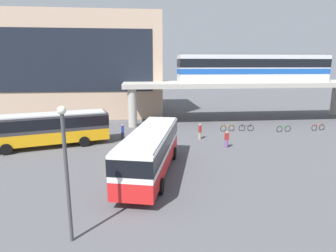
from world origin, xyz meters
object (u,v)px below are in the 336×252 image
at_px(bicycle_black, 246,128).
at_px(bicycle_orange, 227,128).
at_px(bicycle_green, 284,129).
at_px(pedestrian_walking_across, 227,140).
at_px(station_building, 71,66).
at_px(pedestrian_at_kerb, 123,132).
at_px(bus_secondary, 48,127).
at_px(bus_main, 151,147).
at_px(pedestrian_waiting_near_stop, 200,132).
at_px(bicycle_red, 318,127).
at_px(train, 253,67).

bearing_deg(bicycle_black, bicycle_orange, 176.44).
xyz_separation_m(bicycle_green, pedestrian_walking_across, (-8.64, -5.58, 0.39)).
bearing_deg(station_building, pedestrian_at_kerb, -63.95).
bearing_deg(bicycle_black, bicycle_green, -12.45).
bearing_deg(bicycle_green, bus_secondary, -172.15).
height_order(bus_main, bus_secondary, same).
distance_m(station_building, pedestrian_at_kerb, 21.26).
bearing_deg(bus_secondary, pedestrian_waiting_near_stop, 4.87).
distance_m(bicycle_red, pedestrian_waiting_near_stop, 15.14).
relative_size(pedestrian_walking_across, pedestrian_at_kerb, 0.97).
bearing_deg(bicycle_black, station_building, 146.04).
height_order(train, bicycle_green, train).
distance_m(bus_main, pedestrian_at_kerb, 10.26).
bearing_deg(pedestrian_walking_across, pedestrian_at_kerb, 157.87).
distance_m(train, pedestrian_waiting_near_stop, 15.16).
relative_size(bicycle_orange, pedestrian_at_kerb, 1.07).
bearing_deg(train, bus_main, -128.30).
bearing_deg(bicycle_green, bicycle_black, 167.55).
height_order(station_building, bicycle_black, station_building).
bearing_deg(pedestrian_walking_across, bicycle_green, 32.86).
height_order(bicycle_black, bicycle_green, same).
bearing_deg(train, bicycle_green, -82.40).
relative_size(bicycle_black, pedestrian_walking_across, 1.11).
height_order(bicycle_black, pedestrian_waiting_near_stop, pedestrian_waiting_near_stop).
relative_size(bicycle_orange, bicycle_red, 1.00).
xyz_separation_m(station_building, bicycle_red, (31.87, -16.32, -7.12)).
xyz_separation_m(train, bicycle_red, (5.47, -7.38, -6.98)).
height_order(bicycle_green, pedestrian_at_kerb, pedestrian_at_kerb).
bearing_deg(pedestrian_waiting_near_stop, bicycle_red, 9.42).
distance_m(bus_main, bicycle_green, 19.78).
distance_m(bus_main, bus_secondary, 12.25).
bearing_deg(station_building, bicycle_red, -27.12).
xyz_separation_m(bus_secondary, pedestrian_walking_across, (16.76, -2.08, -1.24)).
height_order(station_building, pedestrian_walking_across, station_building).
bearing_deg(bicycle_red, bicycle_orange, 175.71).
relative_size(train, bus_secondary, 1.84).
distance_m(station_building, pedestrian_waiting_near_stop, 26.18).
distance_m(bus_secondary, pedestrian_at_kerb, 7.22).
relative_size(train, bicycle_green, 11.63).
relative_size(bicycle_green, pedestrian_waiting_near_stop, 1.08).
distance_m(bus_main, bicycle_red, 23.66).
xyz_separation_m(station_building, bus_secondary, (2.01, -20.07, -5.49)).
bearing_deg(pedestrian_at_kerb, bicycle_orange, 12.17).
bearing_deg(pedestrian_walking_across, bus_main, -141.78).
distance_m(bicycle_orange, pedestrian_walking_across, 7.02).
bearing_deg(pedestrian_waiting_near_stop, train, 46.16).
bearing_deg(bus_main, pedestrian_walking_across, 38.22).
xyz_separation_m(bus_secondary, bicycle_red, (29.86, 3.75, -1.63)).
xyz_separation_m(bicycle_black, pedestrian_waiting_near_stop, (-6.30, -3.15, 0.42)).
relative_size(bus_secondary, bicycle_black, 6.33).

